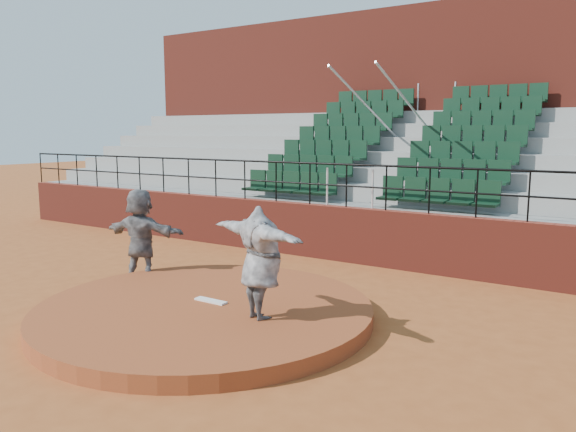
{
  "coord_description": "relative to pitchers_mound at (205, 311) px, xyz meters",
  "views": [
    {
      "loc": [
        6.03,
        -6.7,
        3.05
      ],
      "look_at": [
        0.0,
        2.5,
        1.4
      ],
      "focal_mm": 35.0,
      "sensor_mm": 36.0,
      "label": 1
    }
  ],
  "objects": [
    {
      "name": "press_box_facade",
      "position": [
        0.0,
        12.6,
        3.43
      ],
      "size": [
        24.0,
        3.0,
        7.1
      ],
      "primitive_type": "cube",
      "color": "maroon",
      "rests_on": "ground"
    },
    {
      "name": "wall_railing",
      "position": [
        0.0,
        5.0,
        1.9
      ],
      "size": [
        24.04,
        0.05,
        1.03
      ],
      "color": "black",
      "rests_on": "boundary_wall"
    },
    {
      "name": "seating_deck",
      "position": [
        0.0,
        8.65,
        1.31
      ],
      "size": [
        24.0,
        5.97,
        4.63
      ],
      "color": "gray",
      "rests_on": "ground"
    },
    {
      "name": "pitcher",
      "position": [
        1.18,
        -0.06,
        0.99
      ],
      "size": [
        2.19,
        1.22,
        1.72
      ],
      "primitive_type": "imported",
      "rotation": [
        0.0,
        0.0,
        2.82
      ],
      "color": "black",
      "rests_on": "pitchers_mound"
    },
    {
      "name": "fielder",
      "position": [
        -2.66,
        1.06,
        0.84
      ],
      "size": [
        1.87,
        0.93,
        1.93
      ],
      "primitive_type": "imported",
      "rotation": [
        0.0,
        0.0,
        3.35
      ],
      "color": "black",
      "rests_on": "ground"
    },
    {
      "name": "boundary_wall",
      "position": [
        0.0,
        5.0,
        0.53
      ],
      "size": [
        24.0,
        0.3,
        1.3
      ],
      "primitive_type": "cube",
      "color": "maroon",
      "rests_on": "ground"
    },
    {
      "name": "pitching_rubber",
      "position": [
        0.0,
        0.15,
        0.14
      ],
      "size": [
        0.6,
        0.15,
        0.03
      ],
      "primitive_type": "cube",
      "color": "white",
      "rests_on": "pitchers_mound"
    },
    {
      "name": "pitchers_mound",
      "position": [
        0.0,
        0.0,
        0.0
      ],
      "size": [
        5.5,
        5.5,
        0.25
      ],
      "primitive_type": "cylinder",
      "color": "brown",
      "rests_on": "ground"
    },
    {
      "name": "ground",
      "position": [
        0.0,
        0.0,
        -0.12
      ],
      "size": [
        90.0,
        90.0,
        0.0
      ],
      "primitive_type": "plane",
      "color": "#9E5023",
      "rests_on": "ground"
    }
  ]
}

